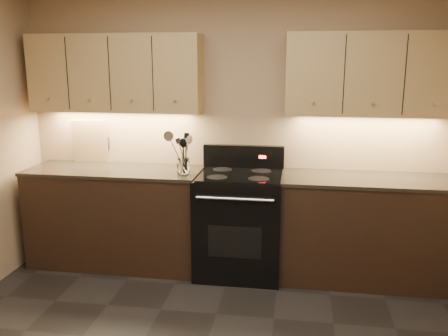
{
  "coord_description": "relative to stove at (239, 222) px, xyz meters",
  "views": [
    {
      "loc": [
        0.57,
        -2.39,
        1.92
      ],
      "look_at": [
        -0.03,
        1.45,
        1.03
      ],
      "focal_mm": 38.0,
      "sensor_mm": 36.0,
      "label": 1
    }
  ],
  "objects": [
    {
      "name": "wall_back",
      "position": [
        -0.08,
        0.32,
        0.82
      ],
      "size": [
        4.0,
        0.04,
        2.6
      ],
      "primitive_type": "cube",
      "color": "tan",
      "rests_on": "ground"
    },
    {
      "name": "counter_left",
      "position": [
        -1.18,
        0.02,
        -0.01
      ],
      "size": [
        1.62,
        0.62,
        0.93
      ],
      "color": "black",
      "rests_on": "ground"
    },
    {
      "name": "counter_right",
      "position": [
        1.1,
        0.02,
        -0.01
      ],
      "size": [
        1.46,
        0.62,
        0.93
      ],
      "color": "black",
      "rests_on": "ground"
    },
    {
      "name": "stove",
      "position": [
        0.0,
        0.0,
        0.0
      ],
      "size": [
        0.76,
        0.68,
        1.14
      ],
      "color": "black",
      "rests_on": "ground"
    },
    {
      "name": "upper_cab_left",
      "position": [
        -1.18,
        0.17,
        1.32
      ],
      "size": [
        1.6,
        0.3,
        0.7
      ],
      "primitive_type": "cube",
      "color": "tan",
      "rests_on": "wall_back"
    },
    {
      "name": "upper_cab_right",
      "position": [
        1.1,
        0.17,
        1.32
      ],
      "size": [
        1.44,
        0.3,
        0.7
      ],
      "primitive_type": "cube",
      "color": "tan",
      "rests_on": "wall_back"
    },
    {
      "name": "outlet_plate",
      "position": [
        -1.38,
        0.31,
        0.64
      ],
      "size": [
        0.08,
        0.01,
        0.12
      ],
      "primitive_type": "cube",
      "color": "#B2B5BA",
      "rests_on": "wall_back"
    },
    {
      "name": "utensil_crock",
      "position": [
        -0.5,
        -0.06,
        0.52
      ],
      "size": [
        0.12,
        0.12,
        0.14
      ],
      "color": "white",
      "rests_on": "counter_left"
    },
    {
      "name": "cutting_board",
      "position": [
        -1.52,
        0.28,
        0.66
      ],
      "size": [
        0.35,
        0.14,
        0.43
      ],
      "primitive_type": "cube",
      "rotation": [
        0.16,
        0.0,
        0.15
      ],
      "color": "tan",
      "rests_on": "counter_left"
    },
    {
      "name": "wooden_spoon",
      "position": [
        -0.52,
        -0.08,
        0.63
      ],
      "size": [
        0.14,
        0.14,
        0.34
      ],
      "primitive_type": null,
      "rotation": [
        -0.16,
        0.28,
        0.29
      ],
      "color": "tan",
      "rests_on": "utensil_crock"
    },
    {
      "name": "black_spoon",
      "position": [
        -0.5,
        -0.05,
        0.62
      ],
      "size": [
        0.08,
        0.14,
        0.32
      ],
      "primitive_type": null,
      "rotation": [
        0.24,
        0.02,
        0.13
      ],
      "color": "black",
      "rests_on": "utensil_crock"
    },
    {
      "name": "black_turner",
      "position": [
        -0.48,
        -0.08,
        0.65
      ],
      "size": [
        0.1,
        0.17,
        0.37
      ],
      "primitive_type": null,
      "rotation": [
        -0.22,
        0.05,
        0.17
      ],
      "color": "black",
      "rests_on": "utensil_crock"
    },
    {
      "name": "steel_spatula",
      "position": [
        -0.47,
        -0.04,
        0.63
      ],
      "size": [
        0.16,
        0.15,
        0.35
      ],
      "primitive_type": null,
      "rotation": [
        0.2,
        -0.18,
        -0.17
      ],
      "color": "silver",
      "rests_on": "utensil_crock"
    },
    {
      "name": "steel_skimmer",
      "position": [
        -0.47,
        -0.08,
        0.66
      ],
      "size": [
        0.26,
        0.14,
        0.39
      ],
      "primitive_type": null,
      "rotation": [
        -0.17,
        -0.47,
        0.11
      ],
      "color": "silver",
      "rests_on": "utensil_crock"
    }
  ]
}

